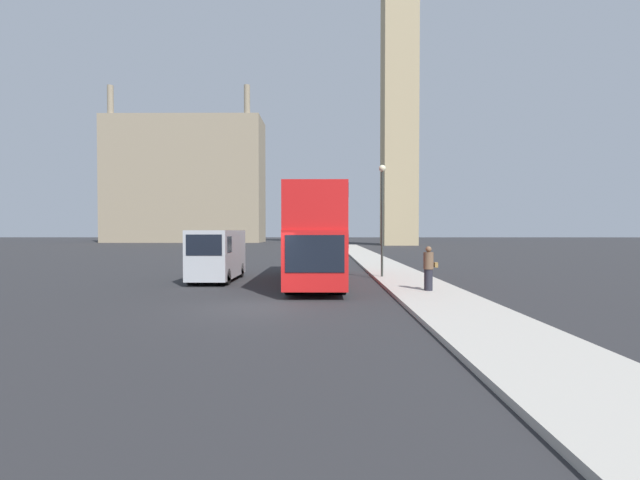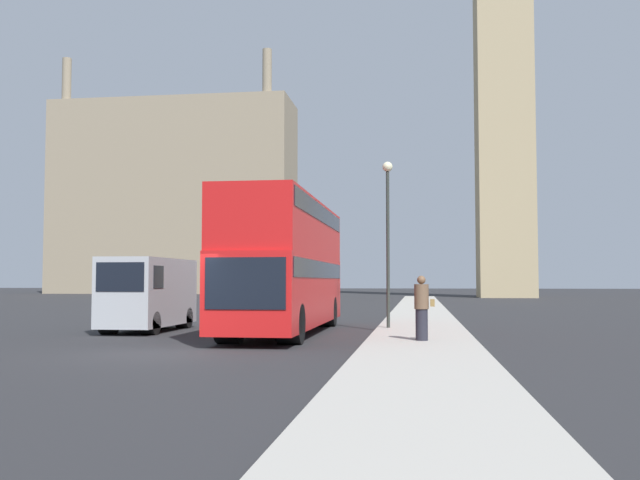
% 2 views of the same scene
% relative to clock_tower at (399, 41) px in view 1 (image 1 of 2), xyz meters
% --- Properties ---
extents(ground_plane, '(300.00, 300.00, 0.00)m').
position_rel_clock_tower_xyz_m(ground_plane, '(-15.77, -61.69, -35.91)').
color(ground_plane, '#28282B').
extents(sidewalk_strip, '(3.07, 120.00, 0.15)m').
position_rel_clock_tower_xyz_m(sidewalk_strip, '(-9.24, -61.69, -35.84)').
color(sidewalk_strip, '#ADA89E').
rests_on(sidewalk_strip, ground_plane).
extents(clock_tower, '(6.33, 6.50, 70.18)m').
position_rel_clock_tower_xyz_m(clock_tower, '(0.00, 0.00, 0.00)').
color(clock_tower, tan).
rests_on(clock_tower, ground_plane).
extents(building_block_distant, '(33.94, 10.52, 33.17)m').
position_rel_clock_tower_xyz_m(building_block_distant, '(-43.87, 18.77, -22.28)').
color(building_block_distant, gray).
rests_on(building_block_distant, ground_plane).
extents(red_double_decker_bus, '(2.50, 11.50, 4.44)m').
position_rel_clock_tower_xyz_m(red_double_decker_bus, '(-13.78, -54.81, -33.44)').
color(red_double_decker_bus, red).
rests_on(red_double_decker_bus, ground_plane).
extents(white_van, '(1.95, 5.04, 2.58)m').
position_rel_clock_tower_xyz_m(white_van, '(-18.86, -54.38, -34.53)').
color(white_van, '#B2B7BC').
rests_on(white_van, ground_plane).
extents(pedestrian, '(0.56, 0.40, 1.78)m').
position_rel_clock_tower_xyz_m(pedestrian, '(-9.22, -58.80, -34.87)').
color(pedestrian, '#23232D').
rests_on(pedestrian, sidewalk_strip).
extents(street_lamp, '(0.36, 0.36, 5.87)m').
position_rel_clock_tower_xyz_m(street_lamp, '(-10.36, -53.53, -31.92)').
color(street_lamp, '#2D332D').
rests_on(street_lamp, sidewalk_strip).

